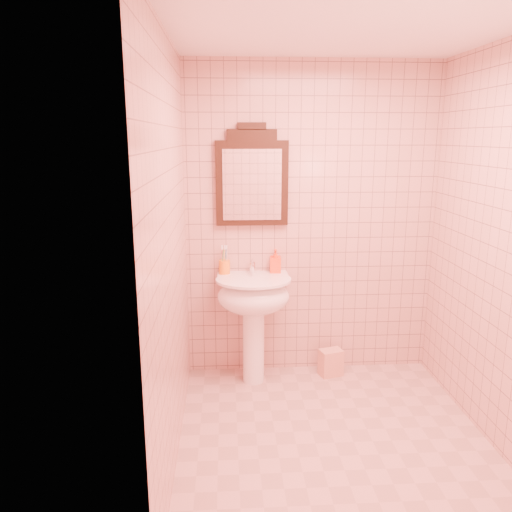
{
  "coord_description": "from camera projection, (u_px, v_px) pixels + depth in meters",
  "views": [
    {
      "loc": [
        -0.68,
        -2.81,
        1.92
      ],
      "look_at": [
        -0.48,
        0.55,
        1.12
      ],
      "focal_mm": 35.0,
      "sensor_mm": 36.0,
      "label": 1
    }
  ],
  "objects": [
    {
      "name": "soap_dispenser",
      "position": [
        275.0,
        261.0,
        3.99
      ],
      "size": [
        0.09,
        0.09,
        0.19
      ],
      "primitive_type": "imported",
      "rotation": [
        0.0,
        0.0,
        -0.07
      ],
      "color": "#F74114",
      "rests_on": "pedestal_sink"
    },
    {
      "name": "towel",
      "position": [
        331.0,
        362.0,
        4.11
      ],
      "size": [
        0.21,
        0.17,
        0.22
      ],
      "primitive_type": "cube",
      "rotation": [
        0.0,
        0.0,
        0.28
      ],
      "color": "#E8A588",
      "rests_on": "floor"
    },
    {
      "name": "faucet",
      "position": [
        253.0,
        267.0,
        3.95
      ],
      "size": [
        0.04,
        0.16,
        0.11
      ],
      "color": "white",
      "rests_on": "pedestal_sink"
    },
    {
      "name": "back_wall",
      "position": [
        311.0,
        223.0,
        4.0
      ],
      "size": [
        2.0,
        0.02,
        2.5
      ],
      "primitive_type": "cube",
      "color": "#CE9A8F",
      "rests_on": "floor"
    },
    {
      "name": "floor",
      "position": [
        335.0,
        443.0,
        3.22
      ],
      "size": [
        2.2,
        2.2,
        0.0
      ],
      "primitive_type": "plane",
      "color": "tan",
      "rests_on": "ground"
    },
    {
      "name": "pedestal_sink",
      "position": [
        254.0,
        303.0,
        3.88
      ],
      "size": [
        0.58,
        0.58,
        0.86
      ],
      "color": "white",
      "rests_on": "floor"
    },
    {
      "name": "mirror",
      "position": [
        252.0,
        179.0,
        3.86
      ],
      "size": [
        0.56,
        0.06,
        0.79
      ],
      "color": "black",
      "rests_on": "back_wall"
    },
    {
      "name": "toothbrush_cup",
      "position": [
        224.0,
        267.0,
        3.95
      ],
      "size": [
        0.09,
        0.09,
        0.2
      ],
      "rotation": [
        0.0,
        0.0,
        0.19
      ],
      "color": "orange",
      "rests_on": "pedestal_sink"
    }
  ]
}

